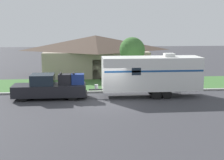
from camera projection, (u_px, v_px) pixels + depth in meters
ground_plane at (110, 103)px, 23.00m from camera, size 120.00×120.00×0.00m
curb_strip at (106, 92)px, 26.66m from camera, size 80.00×0.30×0.14m
lawn_strip at (103, 84)px, 30.25m from camera, size 80.00×7.00×0.03m
house_across_street at (96, 54)px, 35.97m from camera, size 12.35×7.74×4.50m
pickup_truck at (50, 87)px, 24.28m from camera, size 5.74×1.93×2.05m
travel_trailer at (151, 73)px, 24.84m from camera, size 8.90×2.29×3.48m
mailbox at (163, 78)px, 27.94m from camera, size 0.48×0.20×1.32m
tree_in_yard at (132, 50)px, 28.24m from camera, size 2.32×2.32×4.61m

